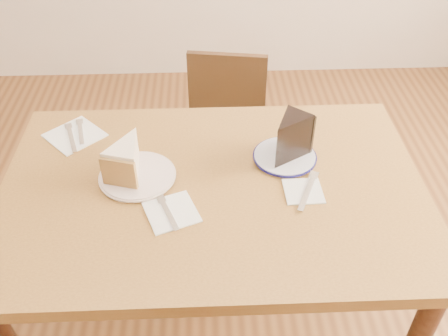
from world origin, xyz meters
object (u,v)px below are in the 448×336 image
at_px(plate_cream, 137,176).
at_px(chocolate_cake, 288,141).
at_px(table, 213,210).
at_px(chair_far, 224,141).
at_px(plate_navy, 285,157).
at_px(carrot_cake, 129,157).

relative_size(plate_cream, chocolate_cake, 1.67).
xyz_separation_m(table, chair_far, (0.06, 0.63, -0.22)).
distance_m(plate_navy, carrot_cake, 0.46).
height_order(table, plate_navy, plate_navy).
height_order(plate_navy, chocolate_cake, chocolate_cake).
distance_m(chair_far, plate_cream, 0.72).
bearing_deg(chocolate_cake, plate_cream, 47.25).
distance_m(table, chair_far, 0.67).
bearing_deg(chocolate_cake, table, 64.18).
bearing_deg(table, chair_far, 84.84).
bearing_deg(plate_cream, carrot_cake, 130.29).
xyz_separation_m(chair_far, plate_navy, (0.16, -0.52, 0.33)).
bearing_deg(carrot_cake, table, 0.38).
relative_size(table, chair_far, 1.55).
relative_size(plate_cream, plate_navy, 1.15).
height_order(chair_far, chocolate_cake, chocolate_cake).
xyz_separation_m(table, chocolate_cake, (0.22, 0.10, 0.17)).
bearing_deg(chocolate_cake, plate_navy, -42.12).
relative_size(plate_navy, carrot_cake, 1.34).
distance_m(plate_cream, chocolate_cake, 0.45).
height_order(table, chair_far, chair_far).
xyz_separation_m(table, plate_cream, (-0.22, 0.04, 0.10)).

